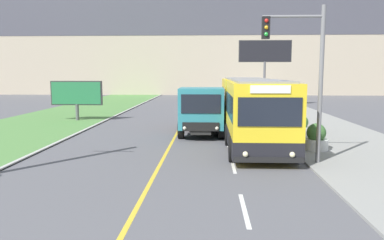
{
  "coord_description": "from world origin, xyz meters",
  "views": [
    {
      "loc": [
        1.84,
        -1.35,
        3.45
      ],
      "look_at": [
        1.1,
        14.75,
        1.4
      ],
      "focal_mm": 35.0,
      "sensor_mm": 36.0,
      "label": 1
    }
  ],
  "objects_px": {
    "planter_round_third": "(285,118)",
    "planter_round_far": "(274,112)",
    "billboard_large": "(265,54)",
    "planter_round_near": "(316,138)",
    "planter_round_second": "(301,127)",
    "city_bus": "(251,109)",
    "dump_truck": "(202,111)",
    "traffic_light_mast": "(304,65)",
    "billboard_small": "(77,94)"
  },
  "relations": [
    {
      "from": "city_bus",
      "to": "planter_round_third",
      "type": "xyz_separation_m",
      "value": [
        2.67,
        4.55,
        -1.02
      ]
    },
    {
      "from": "billboard_small",
      "to": "planter_round_third",
      "type": "distance_m",
      "value": 14.63
    },
    {
      "from": "billboard_small",
      "to": "planter_round_second",
      "type": "bearing_deg",
      "value": -23.97
    },
    {
      "from": "traffic_light_mast",
      "to": "planter_round_third",
      "type": "xyz_separation_m",
      "value": [
        1.33,
        9.6,
        -3.16
      ]
    },
    {
      "from": "billboard_large",
      "to": "planter_round_second",
      "type": "height_order",
      "value": "billboard_large"
    },
    {
      "from": "billboard_small",
      "to": "traffic_light_mast",
      "type": "bearing_deg",
      "value": -43.64
    },
    {
      "from": "planter_round_near",
      "to": "planter_round_second",
      "type": "bearing_deg",
      "value": 86.58
    },
    {
      "from": "city_bus",
      "to": "dump_truck",
      "type": "xyz_separation_m",
      "value": [
        -2.53,
        1.34,
        -0.26
      ]
    },
    {
      "from": "billboard_small",
      "to": "planter_round_far",
      "type": "xyz_separation_m",
      "value": [
        14.21,
        0.89,
        -1.33
      ]
    },
    {
      "from": "billboard_large",
      "to": "planter_round_near",
      "type": "distance_m",
      "value": 23.21
    },
    {
      "from": "billboard_small",
      "to": "planter_round_near",
      "type": "relative_size",
      "value": 3.15
    },
    {
      "from": "billboard_small",
      "to": "city_bus",
      "type": "bearing_deg",
      "value": -32.16
    },
    {
      "from": "city_bus",
      "to": "traffic_light_mast",
      "type": "relative_size",
      "value": 2.07
    },
    {
      "from": "planter_round_second",
      "to": "planter_round_third",
      "type": "bearing_deg",
      "value": 91.73
    },
    {
      "from": "dump_truck",
      "to": "planter_round_second",
      "type": "relative_size",
      "value": 5.66
    },
    {
      "from": "dump_truck",
      "to": "planter_round_near",
      "type": "distance_m",
      "value": 6.57
    },
    {
      "from": "traffic_light_mast",
      "to": "planter_round_second",
      "type": "bearing_deg",
      "value": 76.39
    },
    {
      "from": "dump_truck",
      "to": "billboard_large",
      "type": "bearing_deg",
      "value": 71.91
    },
    {
      "from": "planter_round_far",
      "to": "traffic_light_mast",
      "type": "bearing_deg",
      "value": -95.35
    },
    {
      "from": "billboard_small",
      "to": "planter_round_second",
      "type": "relative_size",
      "value": 3.31
    },
    {
      "from": "traffic_light_mast",
      "to": "planter_round_far",
      "type": "bearing_deg",
      "value": 84.65
    },
    {
      "from": "traffic_light_mast",
      "to": "planter_round_third",
      "type": "relative_size",
      "value": 5.23
    },
    {
      "from": "traffic_light_mast",
      "to": "planter_round_second",
      "type": "height_order",
      "value": "traffic_light_mast"
    },
    {
      "from": "planter_round_third",
      "to": "billboard_small",
      "type": "bearing_deg",
      "value": 169.08
    },
    {
      "from": "billboard_large",
      "to": "billboard_small",
      "type": "bearing_deg",
      "value": -140.19
    },
    {
      "from": "billboard_large",
      "to": "planter_round_near",
      "type": "height_order",
      "value": "billboard_large"
    },
    {
      "from": "city_bus",
      "to": "dump_truck",
      "type": "relative_size",
      "value": 1.92
    },
    {
      "from": "planter_round_third",
      "to": "planter_round_far",
      "type": "distance_m",
      "value": 3.65
    },
    {
      "from": "dump_truck",
      "to": "city_bus",
      "type": "bearing_deg",
      "value": -27.94
    },
    {
      "from": "city_bus",
      "to": "planter_round_far",
      "type": "distance_m",
      "value": 8.65
    },
    {
      "from": "city_bus",
      "to": "planter_round_third",
      "type": "relative_size",
      "value": 10.83
    },
    {
      "from": "planter_round_third",
      "to": "planter_round_near",
      "type": "bearing_deg",
      "value": -90.85
    },
    {
      "from": "city_bus",
      "to": "billboard_large",
      "type": "xyz_separation_m",
      "value": [
        3.55,
        19.96,
        3.72
      ]
    },
    {
      "from": "traffic_light_mast",
      "to": "planter_round_near",
      "type": "distance_m",
      "value": 4.09
    },
    {
      "from": "billboard_large",
      "to": "planter_round_near",
      "type": "relative_size",
      "value": 5.72
    },
    {
      "from": "city_bus",
      "to": "dump_truck",
      "type": "height_order",
      "value": "city_bus"
    },
    {
      "from": "city_bus",
      "to": "planter_round_near",
      "type": "height_order",
      "value": "city_bus"
    },
    {
      "from": "traffic_light_mast",
      "to": "planter_round_near",
      "type": "height_order",
      "value": "traffic_light_mast"
    },
    {
      "from": "planter_round_near",
      "to": "planter_round_third",
      "type": "distance_m",
      "value": 7.29
    },
    {
      "from": "city_bus",
      "to": "traffic_light_mast",
      "type": "distance_m",
      "value": 5.65
    },
    {
      "from": "city_bus",
      "to": "planter_round_far",
      "type": "xyz_separation_m",
      "value": [
        2.58,
        8.2,
        -1.0
      ]
    },
    {
      "from": "planter_round_third",
      "to": "planter_round_far",
      "type": "bearing_deg",
      "value": 91.44
    },
    {
      "from": "traffic_light_mast",
      "to": "billboard_large",
      "type": "relative_size",
      "value": 0.87
    },
    {
      "from": "planter_round_third",
      "to": "planter_round_far",
      "type": "height_order",
      "value": "planter_round_far"
    },
    {
      "from": "billboard_large",
      "to": "planter_round_near",
      "type": "bearing_deg",
      "value": -92.49
    },
    {
      "from": "planter_round_third",
      "to": "dump_truck",
      "type": "bearing_deg",
      "value": -148.33
    },
    {
      "from": "billboard_small",
      "to": "planter_round_near",
      "type": "bearing_deg",
      "value": -35.31
    },
    {
      "from": "traffic_light_mast",
      "to": "billboard_large",
      "type": "bearing_deg",
      "value": 84.95
    },
    {
      "from": "planter_round_second",
      "to": "planter_round_far",
      "type": "relative_size",
      "value": 0.96
    },
    {
      "from": "dump_truck",
      "to": "traffic_light_mast",
      "type": "xyz_separation_m",
      "value": [
        3.87,
        -6.4,
        2.41
      ]
    }
  ]
}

